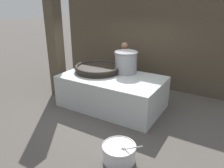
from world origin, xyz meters
The scene contains 8 objects.
ground_plane centered at (0.00, 0.00, 0.00)m, with size 60.00×60.00×0.00m, color #56514C.
back_wall centered at (0.00, 2.23, 1.78)m, with size 6.61×0.24×3.55m, color #4C4233.
support_pillar centered at (-2.00, -0.11, 1.78)m, with size 0.37×0.37×3.55m, color #4C4233.
hearth_platform centered at (0.00, 0.00, 0.46)m, with size 2.91×1.71×0.93m.
giant_wok_near centered at (-0.61, 0.21, 1.03)m, with size 1.45×1.45×0.19m.
stock_pot centered at (0.18, 0.50, 1.27)m, with size 0.69×0.69×0.65m.
cook centered at (-0.28, 1.26, 0.91)m, with size 0.40×0.62×1.68m.
prep_bowl_vegetables centered at (1.35, -1.99, 0.19)m, with size 0.88×0.68×0.62m.
Camera 1 is at (3.02, -5.07, 2.98)m, focal length 35.00 mm.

